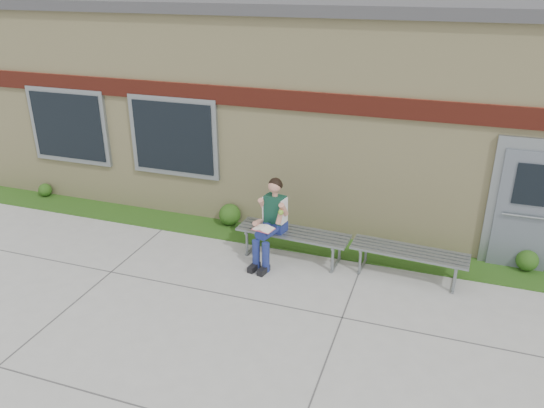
% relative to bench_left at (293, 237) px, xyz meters
% --- Properties ---
extents(ground, '(80.00, 80.00, 0.00)m').
position_rel_bench_left_xyz_m(ground, '(0.22, -2.00, -0.40)').
color(ground, '#9E9E99').
rests_on(ground, ground).
extents(grass_strip, '(16.00, 0.80, 0.02)m').
position_rel_bench_left_xyz_m(grass_strip, '(0.22, 0.60, -0.39)').
color(grass_strip, '#1C4412').
rests_on(grass_strip, ground).
extents(school_building, '(16.20, 6.22, 4.20)m').
position_rel_bench_left_xyz_m(school_building, '(0.22, 3.99, 1.70)').
color(school_building, beige).
rests_on(school_building, ground).
extents(bench_left, '(2.01, 0.66, 0.52)m').
position_rel_bench_left_xyz_m(bench_left, '(0.00, 0.00, 0.00)').
color(bench_left, slate).
rests_on(bench_left, ground).
extents(bench_right, '(1.93, 0.65, 0.49)m').
position_rel_bench_left_xyz_m(bench_right, '(2.00, 0.00, -0.02)').
color(bench_right, slate).
rests_on(bench_right, ground).
extents(girl, '(0.54, 0.93, 1.51)m').
position_rel_bench_left_xyz_m(girl, '(-0.34, -0.22, 0.39)').
color(girl, navy).
rests_on(girl, ground).
extents(shrub_west, '(0.29, 0.29, 0.29)m').
position_rel_bench_left_xyz_m(shrub_west, '(-6.12, 0.85, -0.23)').
color(shrub_west, '#1C4412').
rests_on(shrub_west, grass_strip).
extents(shrub_mid, '(0.43, 0.43, 0.43)m').
position_rel_bench_left_xyz_m(shrub_mid, '(-1.58, 0.85, -0.16)').
color(shrub_mid, '#1C4412').
rests_on(shrub_mid, grass_strip).
extents(shrub_east, '(0.37, 0.37, 0.37)m').
position_rel_bench_left_xyz_m(shrub_east, '(3.90, 0.85, -0.20)').
color(shrub_east, '#1C4412').
rests_on(shrub_east, grass_strip).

